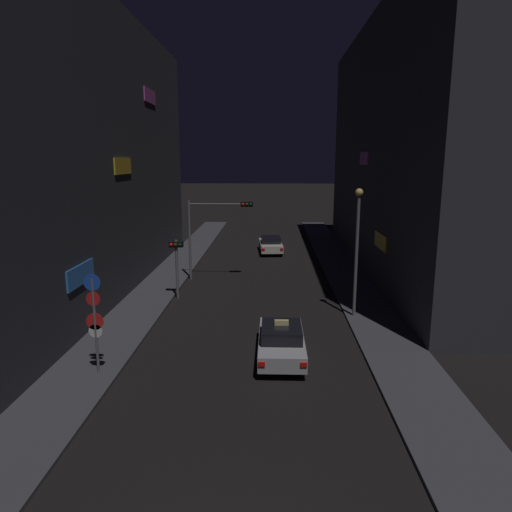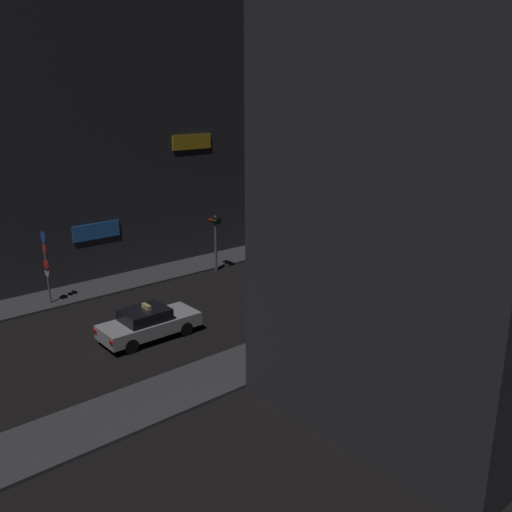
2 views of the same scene
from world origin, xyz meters
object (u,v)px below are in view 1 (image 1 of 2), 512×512
(traffic_light_overhead, at_px, (214,223))
(traffic_light_left_kerb, at_px, (176,256))
(far_car, at_px, (271,244))
(sign_pole_left, at_px, (95,317))
(street_lamp_near_block, at_px, (357,240))
(taxi, at_px, (281,341))

(traffic_light_overhead, xyz_separation_m, traffic_light_left_kerb, (-1.62, -4.36, -1.36))
(far_car, relative_size, traffic_light_left_kerb, 1.33)
(sign_pole_left, xyz_separation_m, street_lamp_near_block, (10.58, 6.81, 1.68))
(taxi, height_order, traffic_light_overhead, traffic_light_overhead)
(far_car, height_order, traffic_light_overhead, traffic_light_overhead)
(far_car, bearing_deg, traffic_light_left_kerb, -111.40)
(taxi, relative_size, far_car, 0.97)
(far_car, height_order, sign_pole_left, sign_pole_left)
(taxi, height_order, far_car, taxi)
(sign_pole_left, relative_size, street_lamp_near_block, 0.59)
(traffic_light_left_kerb, bearing_deg, street_lamp_near_block, -17.45)
(traffic_light_left_kerb, distance_m, street_lamp_near_block, 10.17)
(taxi, distance_m, traffic_light_left_kerb, 10.03)
(street_lamp_near_block, bearing_deg, far_car, 104.41)
(far_car, xyz_separation_m, traffic_light_left_kerb, (-5.33, -13.59, 1.74))
(far_car, relative_size, sign_pole_left, 1.21)
(sign_pole_left, bearing_deg, taxi, 15.19)
(street_lamp_near_block, bearing_deg, taxi, -127.24)
(taxi, relative_size, traffic_light_left_kerb, 1.30)
(taxi, distance_m, sign_pole_left, 7.22)
(traffic_light_left_kerb, distance_m, sign_pole_left, 9.88)
(street_lamp_near_block, bearing_deg, traffic_light_overhead, 137.24)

